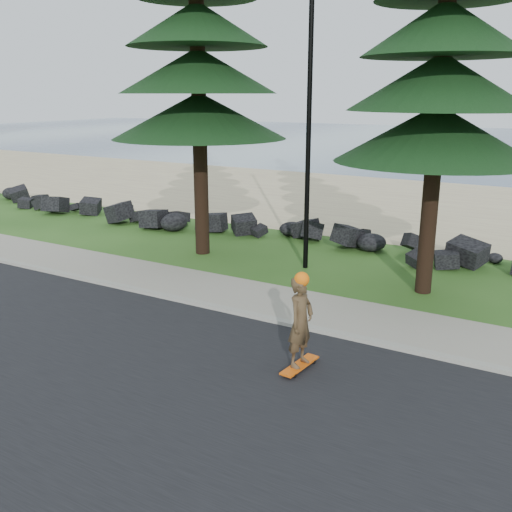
% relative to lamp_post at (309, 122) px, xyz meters
% --- Properties ---
extents(ground, '(160.00, 160.00, 0.00)m').
position_rel_lamp_post_xyz_m(ground, '(0.00, -3.20, -4.13)').
color(ground, '#295119').
rests_on(ground, ground).
extents(road, '(160.00, 7.00, 0.02)m').
position_rel_lamp_post_xyz_m(road, '(0.00, -7.70, -4.12)').
color(road, black).
rests_on(road, ground).
extents(kerb, '(160.00, 0.20, 0.10)m').
position_rel_lamp_post_xyz_m(kerb, '(0.00, -4.10, -4.08)').
color(kerb, '#9A988B').
rests_on(kerb, ground).
extents(sidewalk, '(160.00, 2.00, 0.08)m').
position_rel_lamp_post_xyz_m(sidewalk, '(0.00, -3.00, -4.09)').
color(sidewalk, gray).
rests_on(sidewalk, ground).
extents(beach_sand, '(160.00, 15.00, 0.01)m').
position_rel_lamp_post_xyz_m(beach_sand, '(0.00, 11.30, -4.13)').
color(beach_sand, tan).
rests_on(beach_sand, ground).
extents(seawall_boulders, '(60.00, 2.40, 1.10)m').
position_rel_lamp_post_xyz_m(seawall_boulders, '(0.00, 2.40, -4.13)').
color(seawall_boulders, black).
rests_on(seawall_boulders, ground).
extents(lamp_post, '(0.25, 0.14, 8.14)m').
position_rel_lamp_post_xyz_m(lamp_post, '(0.00, 0.00, 0.00)').
color(lamp_post, black).
rests_on(lamp_post, ground).
extents(skateboarder, '(0.46, 1.02, 1.86)m').
position_rel_lamp_post_xyz_m(skateboarder, '(2.67, -5.84, -3.20)').
color(skateboarder, '#E0570D').
rests_on(skateboarder, ground).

